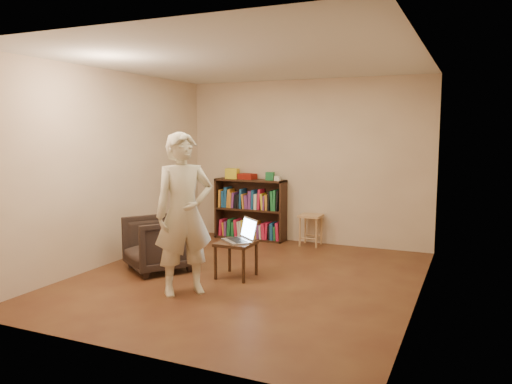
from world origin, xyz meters
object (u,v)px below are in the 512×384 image
at_px(laptop, 241,236).
at_px(person, 184,214).
at_px(side_table, 236,248).
at_px(bookshelf, 251,213).
at_px(armchair, 158,244).
at_px(stool, 311,221).

distance_m(laptop, person, 0.97).
height_order(side_table, laptop, laptop).
bearing_deg(bookshelf, armchair, -97.72).
height_order(bookshelf, stool, bookshelf).
distance_m(bookshelf, person, 2.94).
relative_size(armchair, side_table, 1.73).
relative_size(stool, armchair, 0.64).
bearing_deg(person, side_table, 25.55).
relative_size(bookshelf, side_table, 2.71).
bearing_deg(laptop, side_table, -84.77).
xyz_separation_m(side_table, laptop, (0.04, 0.06, 0.14)).
xyz_separation_m(bookshelf, stool, (1.07, -0.06, -0.04)).
distance_m(bookshelf, stool, 1.07).
distance_m(armchair, person, 1.17).
xyz_separation_m(armchair, person, (0.81, -0.65, 0.54)).
bearing_deg(armchair, bookshelf, 116.90).
bearing_deg(bookshelf, stool, -3.43).
distance_m(bookshelf, laptop, 2.18).
height_order(bookshelf, laptop, bookshelf).
height_order(armchair, person, person).
relative_size(bookshelf, stool, 2.45).
distance_m(bookshelf, armchair, 2.23).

